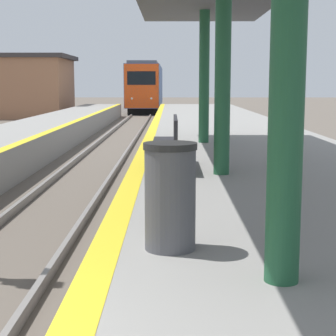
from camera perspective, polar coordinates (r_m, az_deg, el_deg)
The scene contains 3 objects.
train at distance 51.43m, azimuth -2.25°, elevation 8.22°, with size 2.73×16.13×4.24m.
trash_bin at distance 5.12m, azimuth 0.22°, elevation -2.87°, with size 0.49×0.49×0.99m.
bench at distance 10.12m, azimuth 0.07°, elevation 2.80°, with size 0.44×1.97×0.92m.
Camera 1 is at (2.26, -2.58, 2.44)m, focal length 60.00 mm.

